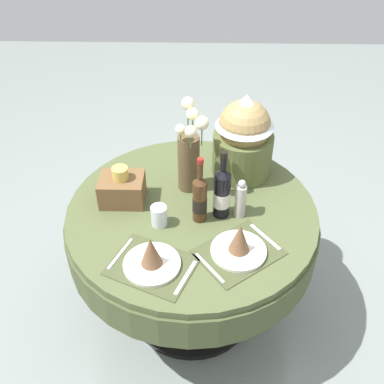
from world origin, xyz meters
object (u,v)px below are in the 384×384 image
(place_setting_left, at_px, (152,258))
(gift_tub_back_right, at_px, (244,134))
(wine_bottle_left, at_px, (200,198))
(woven_basket_side_left, at_px, (122,188))
(flower_vase, at_px, (189,154))
(pepper_mill, at_px, (240,199))
(place_setting_right, at_px, (239,245))
(wine_bottle_centre, at_px, (222,192))
(tumbler_near_right, at_px, (159,216))
(dining_table, at_px, (192,231))

(place_setting_left, xyz_separation_m, gift_tub_back_right, (0.41, 0.66, 0.19))
(wine_bottle_left, bearing_deg, woven_basket_side_left, 161.46)
(flower_vase, distance_m, pepper_mill, 0.33)
(place_setting_left, bearing_deg, wine_bottle_left, 56.55)
(place_setting_right, distance_m, woven_basket_side_left, 0.64)
(place_setting_right, xyz_separation_m, woven_basket_side_left, (-0.54, 0.34, 0.03))
(wine_bottle_centre, distance_m, pepper_mill, 0.09)
(place_setting_left, height_order, wine_bottle_left, wine_bottle_left)
(place_setting_right, relative_size, pepper_mill, 2.09)
(wine_bottle_left, bearing_deg, place_setting_right, -51.27)
(place_setting_right, xyz_separation_m, gift_tub_back_right, (0.04, 0.58, 0.19))
(tumbler_near_right, relative_size, pepper_mill, 0.49)
(pepper_mill, bearing_deg, wine_bottle_left, -170.30)
(wine_bottle_left, height_order, woven_basket_side_left, wine_bottle_left)
(dining_table, height_order, gift_tub_back_right, gift_tub_back_right)
(tumbler_near_right, xyz_separation_m, woven_basket_side_left, (-0.19, 0.16, 0.02))
(flower_vase, height_order, wine_bottle_centre, flower_vase)
(wine_bottle_left, distance_m, woven_basket_side_left, 0.40)
(dining_table, distance_m, pepper_mill, 0.33)
(dining_table, height_order, woven_basket_side_left, woven_basket_side_left)
(place_setting_right, bearing_deg, flower_vase, 116.78)
(place_setting_left, height_order, flower_vase, flower_vase)
(flower_vase, xyz_separation_m, gift_tub_back_right, (0.27, 0.14, 0.03))
(wine_bottle_left, xyz_separation_m, wine_bottle_centre, (0.10, 0.04, 0.01))
(wine_bottle_left, relative_size, wine_bottle_centre, 0.97)
(flower_vase, height_order, gift_tub_back_right, flower_vase)
(place_setting_left, bearing_deg, wine_bottle_centre, 48.22)
(place_setting_right, distance_m, tumbler_near_right, 0.39)
(tumbler_near_right, bearing_deg, woven_basket_side_left, 139.01)
(dining_table, xyz_separation_m, flower_vase, (-0.02, 0.16, 0.35))
(tumbler_near_right, bearing_deg, wine_bottle_centre, 14.74)
(place_setting_right, relative_size, gift_tub_back_right, 0.96)
(woven_basket_side_left, bearing_deg, dining_table, -9.84)
(dining_table, distance_m, woven_basket_side_left, 0.40)
(dining_table, bearing_deg, tumbler_near_right, -144.02)
(wine_bottle_left, bearing_deg, flower_vase, 103.03)
(place_setting_left, distance_m, place_setting_right, 0.37)
(place_setting_left, relative_size, pepper_mill, 2.03)
(wine_bottle_left, relative_size, tumbler_near_right, 3.41)
(woven_basket_side_left, bearing_deg, wine_bottle_centre, -10.77)
(wine_bottle_left, xyz_separation_m, woven_basket_side_left, (-0.37, 0.13, -0.05))
(pepper_mill, bearing_deg, flower_vase, 140.49)
(place_setting_right, distance_m, pepper_mill, 0.25)
(place_setting_left, distance_m, gift_tub_back_right, 0.80)
(place_setting_right, xyz_separation_m, wine_bottle_centre, (-0.07, 0.25, 0.09))
(dining_table, height_order, wine_bottle_centre, wine_bottle_centre)
(gift_tub_back_right, bearing_deg, wine_bottle_centre, -108.79)
(pepper_mill, bearing_deg, place_setting_right, -94.09)
(wine_bottle_left, distance_m, gift_tub_back_right, 0.44)
(gift_tub_back_right, xyz_separation_m, woven_basket_side_left, (-0.59, -0.25, -0.16))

